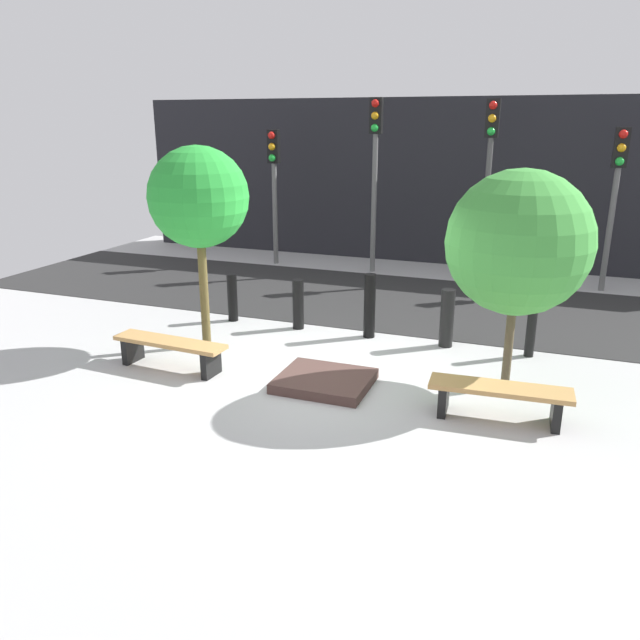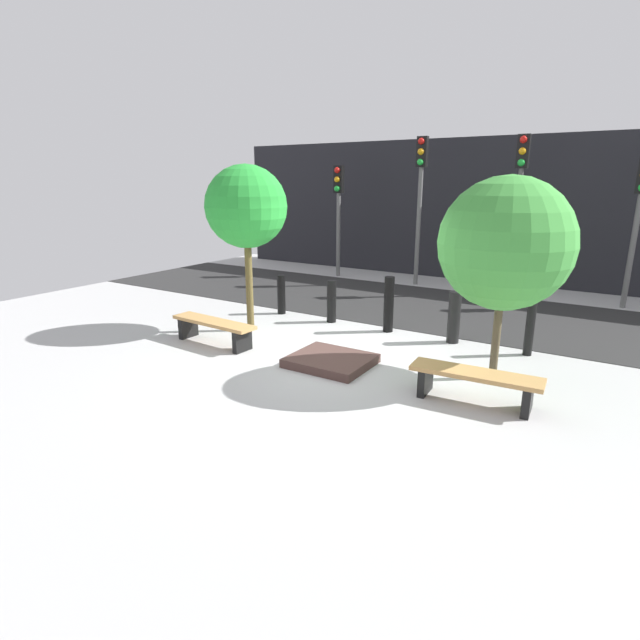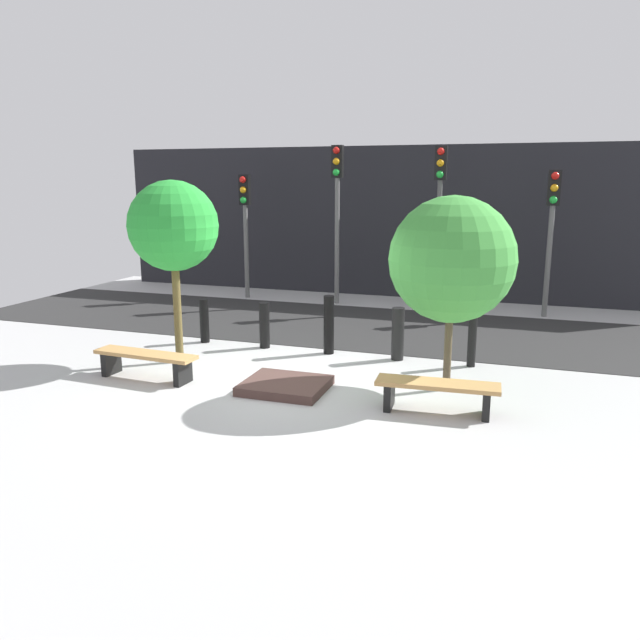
# 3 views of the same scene
# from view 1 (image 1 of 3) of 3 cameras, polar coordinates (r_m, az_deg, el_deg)

# --- Properties ---
(ground_plane) EXTENTS (18.00, 18.00, 0.00)m
(ground_plane) POSITION_cam_1_polar(r_m,az_deg,el_deg) (8.60, 0.54, -5.87)
(ground_plane) COLOR #AEAEAE
(road_strip) EXTENTS (18.00, 4.06, 0.01)m
(road_strip) POSITION_cam_1_polar(r_m,az_deg,el_deg) (12.57, 7.40, 1.72)
(road_strip) COLOR #292929
(road_strip) RESTS_ON ground
(building_facade) EXTENTS (16.20, 0.50, 3.99)m
(building_facade) POSITION_cam_1_polar(r_m,az_deg,el_deg) (16.07, 11.09, 12.26)
(building_facade) COLOR black
(building_facade) RESTS_ON ground
(bench_left) EXTENTS (1.76, 0.49, 0.44)m
(bench_left) POSITION_cam_1_polar(r_m,az_deg,el_deg) (9.27, -13.54, -2.51)
(bench_left) COLOR black
(bench_left) RESTS_ON ground
(bench_right) EXTENTS (1.69, 0.52, 0.43)m
(bench_right) POSITION_cam_1_polar(r_m,az_deg,el_deg) (7.82, 16.09, -6.65)
(bench_right) COLOR black
(bench_right) RESTS_ON ground
(planter_bed) EXTENTS (1.23, 1.07, 0.14)m
(planter_bed) POSITION_cam_1_polar(r_m,az_deg,el_deg) (8.53, 0.42, -5.59)
(planter_bed) COLOR #49332E
(planter_bed) RESTS_ON ground
(tree_behind_left_bench) EXTENTS (1.51, 1.51, 3.12)m
(tree_behind_left_bench) POSITION_cam_1_polar(r_m,az_deg,el_deg) (9.64, -11.05, 10.88)
(tree_behind_left_bench) COLOR brown
(tree_behind_left_bench) RESTS_ON ground
(tree_behind_right_bench) EXTENTS (1.85, 1.85, 2.91)m
(tree_behind_right_bench) POSITION_cam_1_polar(r_m,az_deg,el_deg) (8.31, 17.70, 6.72)
(tree_behind_right_bench) COLOR brown
(tree_behind_right_bench) RESTS_ON ground
(bollard_far_left) EXTENTS (0.18, 0.18, 0.86)m
(bollard_far_left) POSITION_cam_1_polar(r_m,az_deg,el_deg) (11.27, -8.01, 2.04)
(bollard_far_left) COLOR black
(bollard_far_left) RESTS_ON ground
(bollard_left) EXTENTS (0.19, 0.19, 0.87)m
(bollard_left) POSITION_cam_1_polar(r_m,az_deg,el_deg) (10.73, -2.01, 1.44)
(bollard_left) COLOR black
(bollard_left) RESTS_ON ground
(bollard_center) EXTENTS (0.19, 0.19, 1.08)m
(bollard_center) POSITION_cam_1_polar(r_m,az_deg,el_deg) (10.30, 4.56, 1.29)
(bollard_center) COLOR black
(bollard_center) RESTS_ON ground
(bollard_right) EXTENTS (0.22, 0.22, 0.94)m
(bollard_right) POSITION_cam_1_polar(r_m,az_deg,el_deg) (10.06, 11.53, 0.17)
(bollard_right) COLOR black
(bollard_right) RESTS_ON ground
(bollard_far_right) EXTENTS (0.14, 0.14, 0.99)m
(bollard_far_right) POSITION_cam_1_polar(r_m,az_deg,el_deg) (9.96, 18.78, -0.48)
(bollard_far_right) COLOR black
(bollard_far_right) RESTS_ON ground
(traffic_light_west) EXTENTS (0.28, 0.27, 3.25)m
(traffic_light_west) POSITION_cam_1_polar(r_m,az_deg,el_deg) (15.57, -4.24, 13.34)
(traffic_light_west) COLOR #5F5F5F
(traffic_light_west) RESTS_ON ground
(traffic_light_mid_west) EXTENTS (0.28, 0.27, 3.94)m
(traffic_light_mid_west) POSITION_cam_1_polar(r_m,az_deg,el_deg) (14.67, 5.05, 14.81)
(traffic_light_mid_west) COLOR slate
(traffic_light_mid_west) RESTS_ON ground
(traffic_light_mid_east) EXTENTS (0.28, 0.27, 3.88)m
(traffic_light_mid_east) POSITION_cam_1_polar(r_m,az_deg,el_deg) (14.20, 15.22, 14.04)
(traffic_light_mid_east) COLOR #4E4E4E
(traffic_light_mid_east) RESTS_ON ground
(traffic_light_east) EXTENTS (0.28, 0.27, 3.33)m
(traffic_light_east) POSITION_cam_1_polar(r_m,az_deg,el_deg) (14.19, 25.49, 11.50)
(traffic_light_east) COLOR #5E5E5E
(traffic_light_east) RESTS_ON ground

